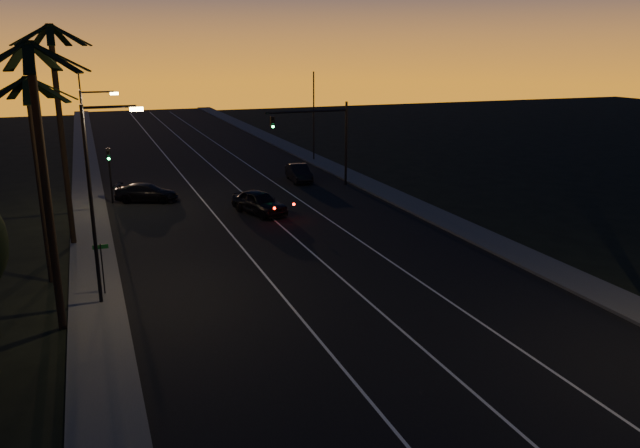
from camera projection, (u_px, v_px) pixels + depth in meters
name	position (u px, v px, depth m)	size (l,w,h in m)	color
road	(272.00, 225.00, 41.04)	(20.00, 170.00, 0.01)	black
sidewalk_left	(92.00, 242.00, 37.22)	(2.40, 170.00, 0.16)	#3E3E3B
sidewalk_right	(421.00, 209.00, 44.83)	(2.40, 170.00, 0.16)	#3E3E3B
lane_stripe_left	(227.00, 229.00, 40.02)	(0.12, 160.00, 0.01)	silver
lane_stripe_mid	(279.00, 224.00, 41.21)	(0.12, 160.00, 0.01)	silver
lane_stripe_right	(328.00, 219.00, 42.40)	(0.12, 160.00, 0.01)	silver
palm_near	(42.00, 160.00, 24.04)	(4.25, 4.16, 11.53)	black
palm_mid	(37.00, 158.00, 29.46)	(4.25, 4.16, 10.03)	black
palm_far	(59.00, 116.00, 34.83)	(4.25, 4.16, 12.53)	black
streetlight_left_near	(97.00, 190.00, 26.96)	(2.55, 0.26, 9.00)	black
streetlight_left_far	(90.00, 141.00, 43.24)	(2.55, 0.26, 8.50)	black
street_sign	(102.00, 263.00, 28.82)	(0.70, 0.06, 2.60)	black
signal_mast	(320.00, 130.00, 51.16)	(7.10, 0.41, 7.00)	black
signal_post	(109.00, 165.00, 46.02)	(0.28, 0.37, 4.20)	black
far_pole_left	(83.00, 123.00, 58.59)	(0.14, 0.14, 9.00)	black
far_pole_right	(314.00, 117.00, 63.36)	(0.14, 0.14, 9.00)	black
lead_car	(259.00, 202.00, 43.67)	(3.60, 5.63, 1.63)	black
right_car	(299.00, 173.00, 54.47)	(1.90, 4.53, 1.45)	black
cross_car	(147.00, 193.00, 47.19)	(5.08, 3.54, 1.37)	black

